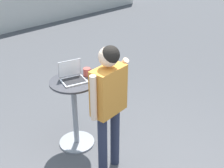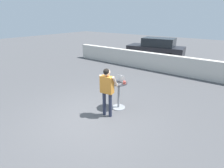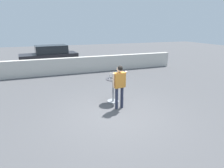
# 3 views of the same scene
# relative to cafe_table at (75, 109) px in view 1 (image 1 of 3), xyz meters

# --- Properties ---
(cafe_table) EXTENTS (0.59, 0.59, 0.96)m
(cafe_table) POSITION_rel_cafe_table_xyz_m (0.00, 0.00, 0.00)
(cafe_table) COLOR gray
(cafe_table) RESTS_ON ground_plane
(laptop) EXTENTS (0.35, 0.33, 0.24)m
(laptop) POSITION_rel_cafe_table_xyz_m (0.01, 0.02, 0.46)
(laptop) COLOR #B7BABF
(laptop) RESTS_ON cafe_table
(coffee_mug) EXTENTS (0.13, 0.09, 0.10)m
(coffee_mug) POSITION_rel_cafe_table_xyz_m (0.22, -0.00, 0.46)
(coffee_mug) COLOR #C14C42
(coffee_mug) RESTS_ON cafe_table
(standing_person) EXTENTS (0.55, 0.39, 1.62)m
(standing_person) POSITION_rel_cafe_table_xyz_m (0.01, -0.65, 0.47)
(standing_person) COLOR #282D42
(standing_person) RESTS_ON ground_plane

